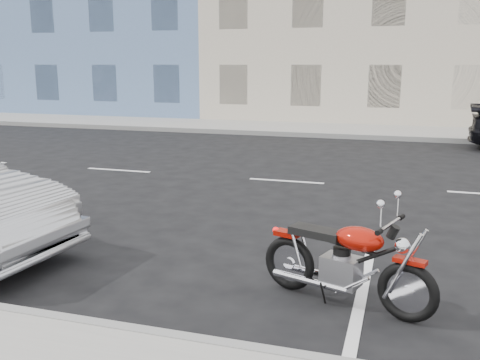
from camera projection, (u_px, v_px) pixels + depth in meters
name	position (u px, v px, depth m)	size (l,w,h in m)	color
ground	(384.00, 187.00, 10.75)	(120.00, 120.00, 0.00)	black
sidewalk_far	(258.00, 127.00, 20.30)	(80.00, 3.40, 0.15)	gray
curb_far	(245.00, 133.00, 18.71)	(80.00, 0.12, 0.16)	gray
motorcycle	(411.00, 279.00, 5.06)	(1.84, 0.84, 0.96)	black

